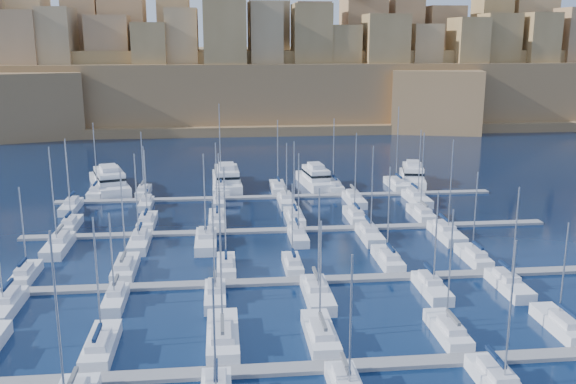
{
  "coord_description": "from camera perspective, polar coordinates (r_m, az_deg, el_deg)",
  "views": [
    {
      "loc": [
        -10.85,
        -87.72,
        30.22
      ],
      "look_at": [
        -0.87,
        6.0,
        7.42
      ],
      "focal_mm": 40.0,
      "sensor_mm": 36.0,
      "label": 1
    }
  ],
  "objects": [
    {
      "name": "sailboat_15",
      "position": [
        86.09,
        0.41,
        -6.45
      ],
      "size": [
        2.24,
        7.47,
        11.95
      ],
      "color": "white",
      "rests_on": "ground"
    },
    {
      "name": "pontoon_near",
      "position": [
        62.49,
        4.85,
        -15.17
      ],
      "size": [
        84.0,
        2.0,
        0.4
      ],
      "primitive_type": "cube",
      "color": "slate",
      "rests_on": "ground"
    },
    {
      "name": "sailboat_24",
      "position": [
        109.62,
        -18.75,
        -2.74
      ],
      "size": [
        2.46,
        8.2,
        14.54
      ],
      "color": "white",
      "rests_on": "ground"
    },
    {
      "name": "sailboat_22",
      "position": [
        80.37,
        12.64,
        -8.28
      ],
      "size": [
        2.62,
        8.74,
        13.11
      ],
      "color": "white",
      "rests_on": "ground"
    },
    {
      "name": "sailboat_29",
      "position": [
        112.59,
        11.77,
        -1.87
      ],
      "size": [
        2.75,
        9.16,
        14.95
      ],
      "color": "white",
      "rests_on": "ground"
    },
    {
      "name": "motor_yacht_a",
      "position": [
        135.52,
        -15.59,
        0.95
      ],
      "size": [
        11.17,
        20.19,
        5.25
      ],
      "color": "white",
      "rests_on": "ground"
    },
    {
      "name": "sailboat_4",
      "position": [
        69.73,
        14.03,
        -11.85
      ],
      "size": [
        2.57,
        8.56,
        13.84
      ],
      "color": "white",
      "rests_on": "ground"
    },
    {
      "name": "sailboat_21",
      "position": [
        76.61,
        2.63,
        -9.04
      ],
      "size": [
        2.99,
        9.95,
        14.04
      ],
      "color": "white",
      "rests_on": "ground"
    },
    {
      "name": "sailboat_13",
      "position": [
        87.38,
        -14.25,
        -6.56
      ],
      "size": [
        2.79,
        9.3,
        13.97
      ],
      "color": "white",
      "rests_on": "ground"
    },
    {
      "name": "motor_yacht_c",
      "position": [
        133.05,
        2.43,
        1.22
      ],
      "size": [
        6.3,
        15.61,
        5.25
      ],
      "color": "white",
      "rests_on": "ground"
    },
    {
      "name": "sailboat_31",
      "position": [
        97.6,
        -13.05,
        -4.34
      ],
      "size": [
        2.76,
        9.21,
        14.4
      ],
      "color": "white",
      "rests_on": "ground"
    },
    {
      "name": "sailboat_20",
      "position": [
        76.64,
        -6.49,
        -9.13
      ],
      "size": [
        2.46,
        8.18,
        12.91
      ],
      "color": "white",
      "rests_on": "ground"
    },
    {
      "name": "sailboat_12",
      "position": [
        89.35,
        -22.24,
        -6.74
      ],
      "size": [
        2.32,
        7.74,
        12.32
      ],
      "color": "white",
      "rests_on": "ground"
    },
    {
      "name": "ground",
      "position": [
        93.41,
        0.93,
        -5.28
      ],
      "size": [
        600.0,
        600.0,
        0.0
      ],
      "primitive_type": "plane",
      "color": "black",
      "rests_on": "ground"
    },
    {
      "name": "sailboat_5",
      "position": [
        74.82,
        23.1,
        -10.78
      ],
      "size": [
        2.65,
        8.82,
        12.05
      ],
      "color": "white",
      "rests_on": "ground"
    },
    {
      "name": "fortified_city",
      "position": [
        243.71,
        -3.61,
        9.93
      ],
      "size": [
        460.0,
        108.95,
        59.52
      ],
      "color": "brown",
      "rests_on": "ground"
    },
    {
      "name": "sailboat_46",
      "position": [
        120.25,
        5.9,
        -0.66
      ],
      "size": [
        2.92,
        9.74,
        13.63
      ],
      "color": "white",
      "rests_on": "ground"
    },
    {
      "name": "sailboat_1",
      "position": [
        67.27,
        -16.29,
        -12.98
      ],
      "size": [
        2.78,
        9.26,
        14.01
      ],
      "color": "white",
      "rests_on": "ground"
    },
    {
      "name": "sailboat_43",
      "position": [
        119.55,
        -12.49,
        -1.02
      ],
      "size": [
        2.27,
        7.58,
        11.71
      ],
      "color": "white",
      "rests_on": "ground"
    },
    {
      "name": "pontoon_mid_near",
      "position": [
        82.17,
        1.95,
        -7.84
      ],
      "size": [
        84.0,
        2.0,
        0.4
      ],
      "primitive_type": "cube",
      "color": "slate",
      "rests_on": "ground"
    },
    {
      "name": "sailboat_27",
      "position": [
        108.04,
        0.57,
        -2.24
      ],
      "size": [
        2.78,
        9.28,
        13.82
      ],
      "color": "white",
      "rests_on": "ground"
    },
    {
      "name": "sailboat_40",
      "position": [
        130.82,
        4.07,
        0.55
      ],
      "size": [
        2.9,
        9.65,
        14.77
      ],
      "color": "white",
      "rests_on": "ground"
    },
    {
      "name": "sailboat_14",
      "position": [
        85.9,
        -5.52,
        -6.54
      ],
      "size": [
        2.44,
        8.14,
        14.34
      ],
      "color": "white",
      "rests_on": "ground"
    },
    {
      "name": "sailboat_36",
      "position": [
        130.82,
        -16.6,
        0.0
      ],
      "size": [
        2.71,
        9.05,
        14.57
      ],
      "color": "white",
      "rests_on": "ground"
    },
    {
      "name": "sailboat_2",
      "position": [
        66.77,
        -5.82,
        -12.65
      ],
      "size": [
        3.2,
        10.67,
        15.91
      ],
      "color": "white",
      "rests_on": "ground"
    },
    {
      "name": "sailboat_3",
      "position": [
        67.0,
        2.91,
        -12.53
      ],
      "size": [
        2.87,
        9.57,
        12.91
      ],
      "color": "white",
      "rests_on": "ground"
    },
    {
      "name": "sailboat_28",
      "position": [
        109.54,
        5.98,
        -2.09
      ],
      "size": [
        2.68,
        8.95,
        14.19
      ],
      "color": "white",
      "rests_on": "ground"
    },
    {
      "name": "sailboat_34",
      "position": [
        99.4,
        7.28,
        -3.76
      ],
      "size": [
        2.76,
        9.19,
        14.92
      ],
      "color": "white",
      "rests_on": "ground"
    },
    {
      "name": "sailboat_45",
      "position": [
        118.68,
        -0.15,
        -0.79
      ],
      "size": [
        2.69,
        8.98,
        11.94
      ],
      "color": "white",
      "rests_on": "ground"
    },
    {
      "name": "pontoon_far",
      "position": [
        123.9,
        -0.87,
        -0.43
      ],
      "size": [
        84.0,
        2.0,
        0.4
      ],
      "primitive_type": "cube",
      "color": "slate",
      "rests_on": "ground"
    },
    {
      "name": "pontoon_mid_far",
      "position": [
        102.8,
        0.25,
        -3.38
      ],
      "size": [
        84.0,
        2.0,
        0.4
      ],
      "primitive_type": "cube",
      "color": "slate",
      "rests_on": "ground"
    },
    {
      "name": "sailboat_38",
      "position": [
        129.43,
        -5.98,
        0.38
      ],
      "size": [
        3.27,
        10.89,
        17.88
      ],
      "color": "white",
      "rests_on": "ground"
    },
    {
      "name": "sailboat_42",
      "position": [
        121.12,
        -18.72,
        -1.23
      ],
      "size": [
        2.69,
        8.96,
        13.36
      ],
      "color": "white",
      "rests_on": "ground"
    },
    {
      "name": "sailboat_47",
      "position": [
        122.95,
        11.37,
        -0.54
      ],
      "size": [
        3.12,
        10.38,
        14.08
      ],
      "color": "white",
      "rests_on": "ground"
    },
    {
      "name": "sailboat_23",
      "position": [
        83.78,
        19.04,
        -7.79
      ],
      "size": [
        2.71,
        9.03,
        13.46
      ],
      "color": "white",
      "rests_on": "ground"
    },
    {
      "name": "sailboat_16",
      "position": [
        89.13,
        8.87,
        -5.89
      ],
      "size": [
        2.69,
        8.95,
        13.77
      ],
      "color": "white",
      "rests_on": "ground"
    },
    {
      "name": "motor_yacht_b",
      "position": [
        133.06,
        -5.47,
        1.17
      ],
      "size": [
        6.02,
        18.38,
        5.25
      ],
      "color": "white",
      "rests_on": "ground"
    },
    {
      "name": "sailboat_32",
      "position": [
        96.32,
        -7.3,
        -4.33
      ],
      "size": [
        3.1,
        10.34,
        14.32
      ],
      "color": "white",
      "rests_on": "ground"
    },
    {
      "name": "sailboat_39",
      "position": [
        129.26,
        -0.89,
        0.42
      ],
      "size": [
        2.85,
        9.49,
        14.58
      ],
      "color": "white",
      "rests_on": "ground"
    },
    {
      "name": "motor_yacht_d",
      "position": [
        137.73,
        11.01,
        1.4
      ],
      "size": [
        7.98,
        16.07,
        5.25
      ],
      "color": "white",
      "rests_on": "ground"
    },
    {
      "name": "sailboat_18",
      "position": [
        80.05,
        -23.81,
        -9.24
      ],
      "size": [
        2.76,
        9.19,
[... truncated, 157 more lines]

